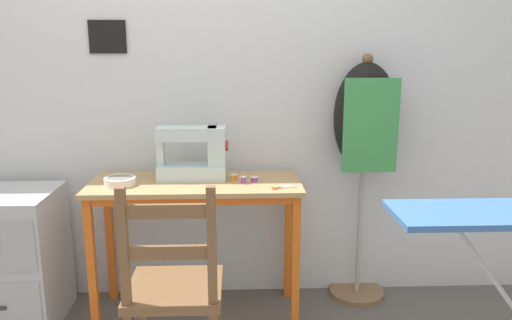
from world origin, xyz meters
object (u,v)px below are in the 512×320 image
at_px(sewing_machine, 196,155).
at_px(thread_spool_near_machine, 234,178).
at_px(fabric_bowl, 120,181).
at_px(filing_cabinet, 13,258).
at_px(wooden_chair, 174,291).
at_px(thread_spool_mid_table, 243,180).
at_px(thread_spool_far_edge, 254,179).
at_px(dress_form, 365,128).
at_px(scissors, 280,188).

xyz_separation_m(sewing_machine, thread_spool_near_machine, (0.20, -0.05, -0.11)).
distance_m(fabric_bowl, filing_cabinet, 0.72).
bearing_deg(wooden_chair, filing_cabinet, 148.66).
bearing_deg(thread_spool_mid_table, fabric_bowl, -179.32).
relative_size(thread_spool_near_machine, filing_cabinet, 0.05).
bearing_deg(thread_spool_far_edge, dress_form, 17.57).
bearing_deg(thread_spool_far_edge, filing_cabinet, -179.38).
distance_m(scissors, wooden_chair, 0.74).
height_order(scissors, dress_form, dress_form).
relative_size(fabric_bowl, thread_spool_far_edge, 3.71).
height_order(thread_spool_mid_table, wooden_chair, wooden_chair).
height_order(thread_spool_mid_table, dress_form, dress_form).
bearing_deg(dress_form, wooden_chair, -141.88).
bearing_deg(scissors, thread_spool_mid_table, 152.25).
relative_size(fabric_bowl, dress_form, 0.11).
bearing_deg(dress_form, sewing_machine, -172.61).
height_order(thread_spool_far_edge, filing_cabinet, thread_spool_far_edge).
bearing_deg(filing_cabinet, wooden_chair, -31.34).
height_order(fabric_bowl, thread_spool_far_edge, fabric_bowl).
distance_m(thread_spool_near_machine, thread_spool_far_edge, 0.11).
bearing_deg(filing_cabinet, thread_spool_near_machine, 2.09).
distance_m(sewing_machine, thread_spool_mid_table, 0.29).
bearing_deg(fabric_bowl, thread_spool_far_edge, 2.45).
bearing_deg(fabric_bowl, sewing_machine, 15.50).
relative_size(thread_spool_mid_table, filing_cabinet, 0.05).
xyz_separation_m(scissors, filing_cabinet, (-1.40, 0.10, -0.40)).
bearing_deg(sewing_machine, thread_spool_mid_table, -21.25).
xyz_separation_m(fabric_bowl, scissors, (0.82, -0.09, -0.02)).
xyz_separation_m(sewing_machine, filing_cabinet, (-0.97, -0.09, -0.53)).
height_order(thread_spool_near_machine, thread_spool_mid_table, thread_spool_mid_table).
height_order(thread_spool_far_edge, dress_form, dress_form).
xyz_separation_m(filing_cabinet, dress_form, (1.90, 0.21, 0.65)).
distance_m(fabric_bowl, wooden_chair, 0.72).
height_order(sewing_machine, dress_form, dress_form).
distance_m(scissors, thread_spool_mid_table, 0.21).
relative_size(sewing_machine, wooden_chair, 0.40).
height_order(thread_spool_mid_table, filing_cabinet, thread_spool_mid_table).
relative_size(thread_spool_near_machine, thread_spool_mid_table, 1.00).
relative_size(thread_spool_mid_table, dress_form, 0.03).
distance_m(thread_spool_near_machine, dress_form, 0.78).
bearing_deg(thread_spool_far_edge, scissors, -43.29).
height_order(sewing_machine, thread_spool_far_edge, sewing_machine).
bearing_deg(sewing_machine, filing_cabinet, -174.71).
relative_size(sewing_machine, filing_cabinet, 0.52).
relative_size(fabric_bowl, scissors, 1.19).
bearing_deg(dress_form, thread_spool_far_edge, -162.43).
distance_m(thread_spool_mid_table, thread_spool_far_edge, 0.06).
distance_m(fabric_bowl, thread_spool_mid_table, 0.63).
bearing_deg(scissors, dress_form, 32.47).
distance_m(sewing_machine, scissors, 0.49).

